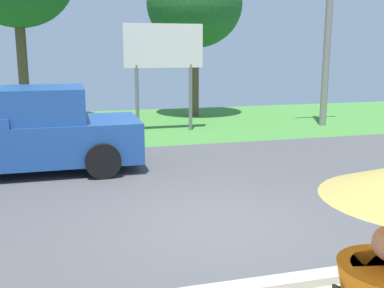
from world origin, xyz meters
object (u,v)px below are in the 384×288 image
at_px(roadside_billboard, 164,54).
at_px(tree_center_back, 194,4).
at_px(utility_pole, 328,23).
at_px(pickup_truck, 22,133).

height_order(roadside_billboard, tree_center_back, tree_center_back).
bearing_deg(utility_pole, tree_center_back, 138.31).
bearing_deg(roadside_billboard, utility_pole, -2.81).
relative_size(utility_pole, tree_center_back, 1.11).
bearing_deg(tree_center_back, roadside_billboard, -121.10).
bearing_deg(tree_center_back, pickup_truck, -129.16).
distance_m(pickup_truck, roadside_billboard, 6.08).
bearing_deg(utility_pole, pickup_truck, -158.35).
xyz_separation_m(utility_pole, roadside_billboard, (-5.76, 0.28, -1.04)).
height_order(pickup_truck, roadside_billboard, roadside_billboard).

